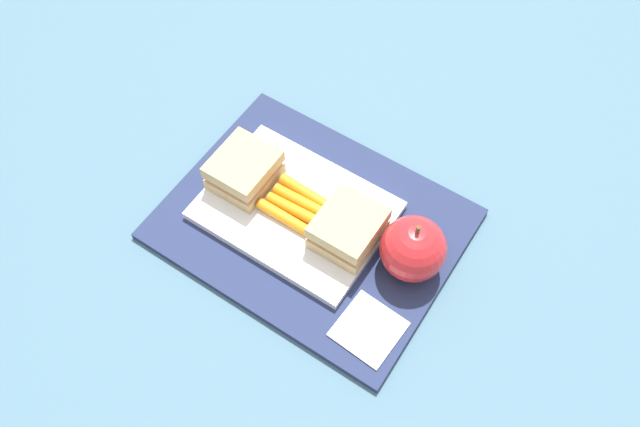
{
  "coord_description": "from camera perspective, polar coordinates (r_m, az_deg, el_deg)",
  "views": [
    {
      "loc": [
        0.24,
        -0.35,
        0.73
      ],
      "look_at": [
        0.01,
        0.0,
        0.04
      ],
      "focal_mm": 36.7,
      "sensor_mm": 36.0,
      "label": 1
    }
  ],
  "objects": [
    {
      "name": "ground_plane",
      "position": [
        0.84,
        -0.71,
        -1.08
      ],
      "size": [
        2.4,
        2.4,
        0.0
      ],
      "primitive_type": "plane",
      "color": "#42667A"
    },
    {
      "name": "lunchbag_mat",
      "position": [
        0.83,
        -0.72,
        -0.91
      ],
      "size": [
        0.36,
        0.28,
        0.01
      ],
      "primitive_type": "cube",
      "color": "navy",
      "rests_on": "ground_plane"
    },
    {
      "name": "food_tray",
      "position": [
        0.83,
        -2.16,
        0.29
      ],
      "size": [
        0.23,
        0.17,
        0.01
      ],
      "primitive_type": "cube",
      "color": "white",
      "rests_on": "lunchbag_mat"
    },
    {
      "name": "sandwich_half_left",
      "position": [
        0.84,
        -6.63,
        3.79
      ],
      "size": [
        0.07,
        0.08,
        0.04
      ],
      "color": "tan",
      "rests_on": "food_tray"
    },
    {
      "name": "sandwich_half_right",
      "position": [
        0.79,
        2.47,
        -1.31
      ],
      "size": [
        0.07,
        0.08,
        0.04
      ],
      "color": "tan",
      "rests_on": "food_tray"
    },
    {
      "name": "carrot_sticks_bundle",
      "position": [
        0.82,
        -2.14,
        0.76
      ],
      "size": [
        0.08,
        0.06,
        0.02
      ],
      "color": "orange",
      "rests_on": "food_tray"
    },
    {
      "name": "apple",
      "position": [
        0.77,
        8.11,
        -3.07
      ],
      "size": [
        0.08,
        0.08,
        0.09
      ],
      "color": "red",
      "rests_on": "lunchbag_mat"
    },
    {
      "name": "paper_napkin",
      "position": [
        0.77,
        4.26,
        -10.02
      ],
      "size": [
        0.07,
        0.07,
        0.0
      ],
      "primitive_type": "cube",
      "rotation": [
        0.0,
        0.0,
        -0.06
      ],
      "color": "white",
      "rests_on": "lunchbag_mat"
    }
  ]
}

